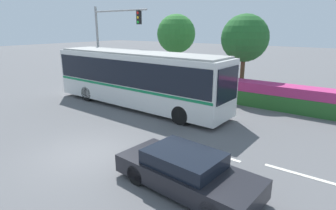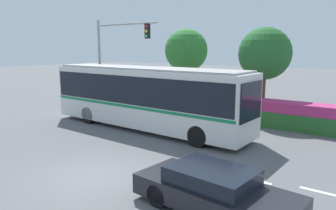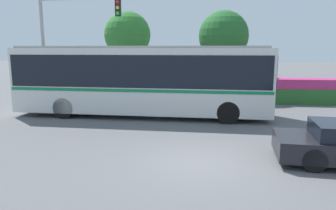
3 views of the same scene
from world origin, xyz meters
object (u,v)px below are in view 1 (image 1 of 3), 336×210
object	(u,v)px
traffic_light_pole	(109,36)
street_tree_left	(176,34)
city_bus	(136,76)
sedan_foreground	(186,171)
street_tree_centre	(245,38)

from	to	relation	value
traffic_light_pole	street_tree_left	size ratio (longest dim) A/B	1.07
city_bus	street_tree_left	bearing A→B (deg)	109.55
city_bus	sedan_foreground	bearing A→B (deg)	-37.17
traffic_light_pole	street_tree_centre	world-z (taller)	traffic_light_pole
sedan_foreground	street_tree_centre	bearing A→B (deg)	108.96
city_bus	street_tree_left	world-z (taller)	street_tree_left
traffic_light_pole	city_bus	bearing A→B (deg)	-25.72
traffic_light_pole	street_tree_left	distance (m)	6.26
city_bus	street_tree_centre	xyz separation A→B (m)	(4.24, 6.61, 2.14)
street_tree_left	city_bus	bearing A→B (deg)	-72.18
city_bus	sedan_foreground	size ratio (longest dim) A/B	2.64
street_tree_centre	city_bus	bearing A→B (deg)	-122.69
city_bus	traffic_light_pole	size ratio (longest dim) A/B	1.95
city_bus	street_tree_left	xyz separation A→B (m)	(-2.63, 8.19, 2.30)
city_bus	street_tree_centre	distance (m)	8.14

